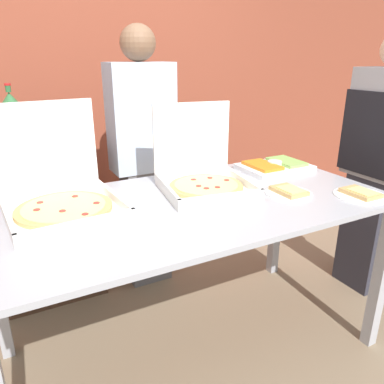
{
  "coord_description": "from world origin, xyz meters",
  "views": [
    {
      "loc": [
        -0.76,
        -1.45,
        1.51
      ],
      "look_at": [
        0.0,
        0.0,
        0.91
      ],
      "focal_mm": 35.0,
      "sensor_mm": 36.0,
      "label": 1
    }
  ],
  "objects": [
    {
      "name": "soda_bottle",
      "position": [
        -0.66,
        1.09,
        1.17
      ],
      "size": [
        0.09,
        0.09,
        0.34
      ],
      "color": "#2D6638",
      "rests_on": "sideboard_podium"
    },
    {
      "name": "person_guest_plaid",
      "position": [
        0.05,
        0.78,
        0.89
      ],
      "size": [
        0.4,
        0.22,
        1.69
      ],
      "rotation": [
        0.0,
        0.0,
        3.14
      ],
      "color": "slate",
      "rests_on": "ground_plane"
    },
    {
      "name": "buffet_table",
      "position": [
        0.0,
        0.0,
        0.76
      ],
      "size": [
        1.89,
        0.94,
        0.86
      ],
      "color": "#A8AAB2",
      "rests_on": "ground_plane"
    },
    {
      "name": "veggie_tray",
      "position": [
        0.69,
        0.24,
        0.89
      ],
      "size": [
        0.41,
        0.29,
        0.05
      ],
      "color": "white",
      "rests_on": "buffet_table"
    },
    {
      "name": "paper_plate_front_center",
      "position": [
        0.77,
        -0.31,
        0.87
      ],
      "size": [
        0.25,
        0.25,
        0.03
      ],
      "color": "white",
      "rests_on": "buffet_table"
    },
    {
      "name": "person_server_vest",
      "position": [
        1.34,
        0.02,
        0.92
      ],
      "size": [
        0.24,
        0.42,
        1.64
      ],
      "rotation": [
        0.0,
        0.0,
        1.57
      ],
      "color": "#2D2D38",
      "rests_on": "ground_plane"
    },
    {
      "name": "ground_plane",
      "position": [
        0.0,
        0.0,
        0.0
      ],
      "size": [
        16.0,
        16.0,
        0.0
      ],
      "primitive_type": "plane",
      "color": "#847056"
    },
    {
      "name": "sideboard_podium",
      "position": [
        -0.61,
        1.01,
        0.51
      ],
      "size": [
        0.69,
        0.59,
        1.02
      ],
      "color": "#4C3323",
      "rests_on": "ground_plane"
    },
    {
      "name": "soda_can_silver",
      "position": [
        -0.44,
        1.15,
        1.08
      ],
      "size": [
        0.07,
        0.07,
        0.12
      ],
      "color": "silver",
      "rests_on": "sideboard_podium"
    },
    {
      "name": "pizza_box_near_left",
      "position": [
        -0.56,
        0.18,
        0.94
      ],
      "size": [
        0.5,
        0.51,
        0.46
      ],
      "rotation": [
        0.0,
        0.0,
        0.07
      ],
      "color": "white",
      "rests_on": "buffet_table"
    },
    {
      "name": "paper_plate_front_left",
      "position": [
        0.48,
        -0.13,
        0.88
      ],
      "size": [
        0.23,
        0.23,
        0.03
      ],
      "color": "white",
      "rests_on": "buffet_table"
    },
    {
      "name": "brick_wall_behind",
      "position": [
        0.0,
        1.7,
        1.4
      ],
      "size": [
        10.0,
        0.06,
        2.8
      ],
      "color": "brown",
      "rests_on": "ground_plane"
    },
    {
      "name": "pizza_box_far_right",
      "position": [
        0.14,
        0.14,
        0.94
      ],
      "size": [
        0.48,
        0.5,
        0.42
      ],
      "rotation": [
        0.0,
        0.0,
        -0.15
      ],
      "color": "white",
      "rests_on": "buffet_table"
    }
  ]
}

